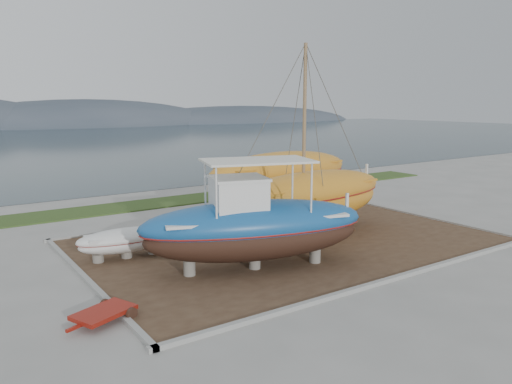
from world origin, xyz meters
TOP-DOWN VIEW (x-y plane):
  - ground at (0.00, 0.00)m, footprint 140.00×140.00m
  - dirt_patch at (0.00, 4.00)m, footprint 18.00×12.00m
  - curb_frame at (0.00, 4.00)m, footprint 18.60×12.60m
  - grass_strip at (0.00, 15.50)m, footprint 44.00×3.00m
  - sea at (0.00, 70.00)m, footprint 260.00×100.00m
  - blue_caique at (-3.44, 1.66)m, footprint 9.08×5.10m
  - white_dinghy at (-7.00, 5.71)m, footprint 4.04×1.75m
  - orange_sailboat at (1.41, 4.15)m, footprint 9.57×3.60m
  - orange_bare_hull at (3.65, 9.33)m, footprint 10.45×4.12m
  - red_trailer at (-9.63, 0.36)m, footprint 2.83×2.13m

SIDE VIEW (x-z plane):
  - ground at x=0.00m, z-range 0.00..0.00m
  - sea at x=0.00m, z-range -0.02..0.02m
  - dirt_patch at x=0.00m, z-range 0.00..0.06m
  - grass_strip at x=0.00m, z-range 0.00..0.08m
  - curb_frame at x=0.00m, z-range 0.00..0.15m
  - red_trailer at x=-9.63m, z-range 0.00..0.36m
  - white_dinghy at x=-7.00m, z-range 0.06..1.25m
  - orange_bare_hull at x=3.65m, z-range 0.06..3.40m
  - blue_caique at x=-3.44m, z-range 0.06..4.23m
  - orange_sailboat at x=1.41m, z-range 0.06..8.87m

